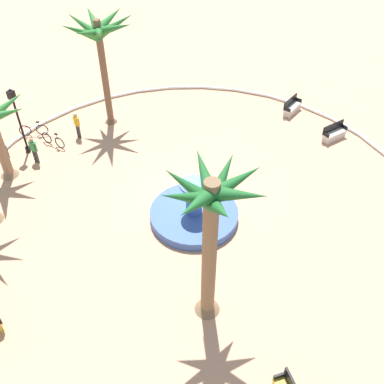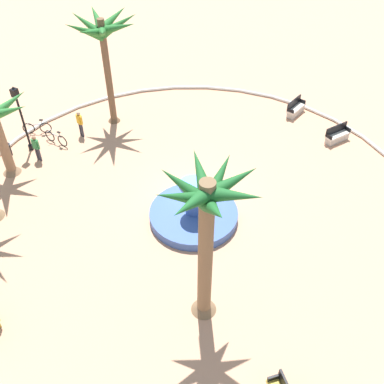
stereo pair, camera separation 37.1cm
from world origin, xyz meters
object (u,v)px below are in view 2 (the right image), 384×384
Objects in this scene: bench_west at (295,109)px; person_cyclist_photo at (36,147)px; fountain at (194,214)px; bicycle_by_lamppost at (37,128)px; palm_tree_by_curb at (103,38)px; lamppost at (21,114)px; bench_southwest at (337,136)px; palm_tree_mid_plaza at (206,220)px; trash_bin at (7,149)px; person_cyclist_helmet at (80,123)px; bicycle_red_frame at (56,138)px.

person_cyclist_photo reaches higher than bench_west.
fountain reaches higher than bicycle_by_lamppost.
lamppost is at bearing -28.28° from palm_tree_by_curb.
person_cyclist_photo is (1.99, 1.91, 0.52)m from bicycle_by_lamppost.
palm_tree_mid_plaza is at bearing -7.28° from bench_southwest.
lamppost is (-4.92, -13.59, -2.70)m from palm_tree_mid_plaza.
palm_tree_mid_plaza is 15.56m from trash_bin.
bench_west is 3.54m from bench_southwest.
palm_tree_mid_plaza is at bearing 70.10° from lamppost.
bench_west is 13.40m from person_cyclist_helmet.
lamppost reaches higher than bench_southwest.
fountain is 1.05× the size of lamppost.
bench_west is at bearing 172.97° from fountain.
bench_southwest is at bearing 121.86° from trash_bin.
palm_tree_by_curb is 4.01× the size of person_cyclist_helmet.
trash_bin is (5.69, -3.25, -4.95)m from palm_tree_by_curb.
lamppost is 2.56m from bicycle_by_lamppost.
palm_tree_mid_plaza reaches higher than person_cyclist_photo.
fountain is at bearing 92.03° from trash_bin.
fountain reaches higher than bicycle_red_frame.
fountain is at bearing 80.07° from bicycle_by_lamppost.
palm_tree_mid_plaza is at bearing 66.11° from bicycle_by_lamppost.
bench_southwest is 1.01× the size of person_cyclist_photo.
person_cyclist_helmet is at bearing -108.51° from fountain.
palm_tree_mid_plaza is at bearing 64.41° from bicycle_red_frame.
person_cyclist_helmet is (6.53, -13.61, 0.58)m from bench_southwest.
person_cyclist_photo is at bearing -56.15° from bench_southwest.
palm_tree_mid_plaza is 4.25× the size of bench_southwest.
lamppost is at bearing -48.86° from bench_west.
bicycle_red_frame is 1.14× the size of bicycle_by_lamppost.
bicycle_by_lamppost is at bearing -64.93° from bench_southwest.
bicycle_red_frame is 1.64m from person_cyclist_helmet.
trash_bin is at bearing -105.26° from palm_tree_mid_plaza.
bicycle_red_frame reaches higher than trash_bin.
palm_tree_by_curb is 4.08× the size of bench_southwest.
bicycle_by_lamppost is (3.24, -3.29, -4.96)m from palm_tree_by_curb.
palm_tree_mid_plaza is 14.79m from bench_southwest.
palm_tree_mid_plaza is 14.76m from bicycle_red_frame.
trash_bin is 2.73m from bicycle_red_frame.
person_cyclist_helmet is at bearing 168.39° from person_cyclist_photo.
lamppost is 2.47m from bicycle_red_frame.
fountain is 10.58m from bench_southwest.
lamppost is at bearing -59.66° from bench_southwest.
lamppost reaches higher than fountain.
person_cyclist_photo is at bearing -90.27° from fountain.
bench_southwest is 17.91m from lamppost.
bicycle_by_lamppost is at bearing -113.89° from palm_tree_mid_plaza.
bench_west is at bearing 121.76° from palm_tree_by_curb.
lamppost is 2.42× the size of person_cyclist_helmet.
lamppost reaches higher than bench_west.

